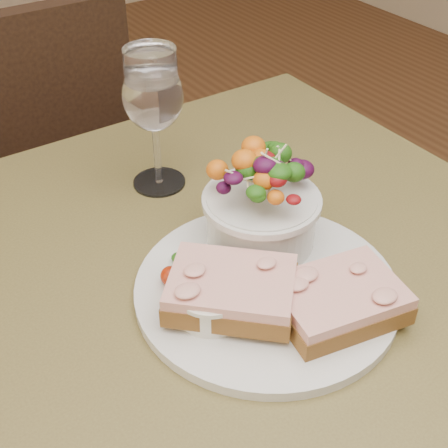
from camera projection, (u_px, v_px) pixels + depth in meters
cafe_table at (228, 347)px, 0.75m from camera, size 0.80×0.80×0.75m
chair_far at (30, 259)px, 1.41m from camera, size 0.42×0.42×0.90m
dinner_plate at (266, 289)px, 0.67m from camera, size 0.28×0.28×0.01m
sandwich_front at (338, 300)px, 0.62m from camera, size 0.14×0.11×0.03m
sandwich_back at (231, 290)px, 0.62m from camera, size 0.16×0.15×0.03m
ramekin at (212, 299)px, 0.62m from camera, size 0.07×0.07×0.04m
salad_bowl at (262, 198)px, 0.69m from camera, size 0.12×0.12×0.13m
garnish at (175, 272)px, 0.67m from camera, size 0.05×0.04×0.02m
wine_glass at (153, 100)px, 0.77m from camera, size 0.08×0.08×0.18m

